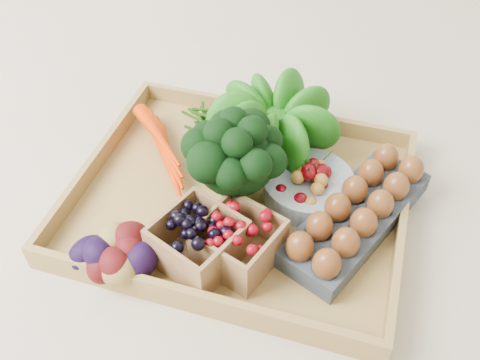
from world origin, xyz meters
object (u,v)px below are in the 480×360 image
(broccoli, at_px, (236,175))
(cherry_bowl, at_px, (308,187))
(egg_carton, at_px, (356,219))
(tray, at_px, (240,201))

(broccoli, height_order, cherry_bowl, broccoli)
(cherry_bowl, height_order, egg_carton, cherry_bowl)
(tray, bearing_deg, egg_carton, -0.79)
(tray, bearing_deg, broccoli, -114.19)
(tray, height_order, egg_carton, egg_carton)
(broccoli, bearing_deg, egg_carton, 2.03)
(egg_carton, bearing_deg, broccoli, -154.50)
(cherry_bowl, relative_size, egg_carton, 0.51)
(broccoli, relative_size, egg_carton, 0.55)
(egg_carton, bearing_deg, tray, -157.32)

